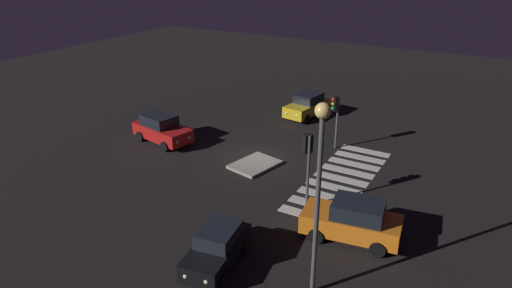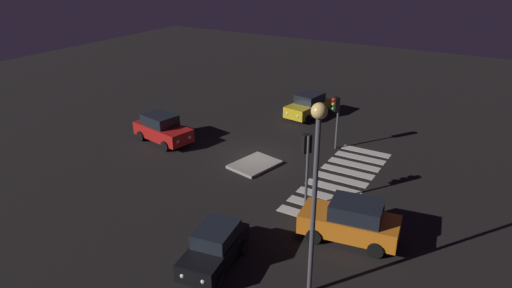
# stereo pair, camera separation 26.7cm
# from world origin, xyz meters

# --- Properties ---
(ground_plane) EXTENTS (80.00, 80.00, 0.00)m
(ground_plane) POSITION_xyz_m (0.00, 0.00, 0.00)
(ground_plane) COLOR black
(traffic_island) EXTENTS (3.27, 2.72, 0.18)m
(traffic_island) POSITION_xyz_m (-0.99, -0.49, 0.09)
(traffic_island) COLOR gray
(traffic_island) RESTS_ON ground
(car_red) EXTENTS (2.69, 4.61, 1.91)m
(car_red) POSITION_xyz_m (-0.85, 6.97, 0.94)
(car_red) COLOR red
(car_red) RESTS_ON ground
(car_yellow) EXTENTS (4.38, 2.46, 1.83)m
(car_yellow) POSITION_xyz_m (8.96, 0.50, 0.90)
(car_yellow) COLOR gold
(car_yellow) RESTS_ON ground
(car_orange) EXTENTS (2.59, 4.66, 1.95)m
(car_orange) POSITION_xyz_m (-5.40, -8.17, 0.96)
(car_orange) COLOR orange
(car_orange) RESTS_ON ground
(car_black) EXTENTS (4.02, 2.27, 1.68)m
(car_black) POSITION_xyz_m (-10.00, -3.89, 0.82)
(car_black) COLOR black
(car_black) RESTS_ON ground
(traffic_light_east) EXTENTS (0.53, 0.54, 3.62)m
(traffic_light_east) POSITION_xyz_m (3.97, -3.67, 2.75)
(traffic_light_east) COLOR #47474C
(traffic_light_east) RESTS_ON ground
(traffic_light_south) EXTENTS (0.54, 0.53, 3.96)m
(traffic_light_south) POSITION_xyz_m (-3.71, -5.10, 3.00)
(traffic_light_south) COLOR #47474C
(traffic_light_south) RESTS_ON ground
(street_lamp) EXTENTS (0.56, 0.56, 7.72)m
(street_lamp) POSITION_xyz_m (-9.59, -8.06, 5.26)
(street_lamp) COLOR #47474C
(street_lamp) RESTS_ON ground
(crosswalk_near) EXTENTS (9.90, 3.20, 0.02)m
(crosswalk_near) POSITION_xyz_m (0.00, -5.71, 0.01)
(crosswalk_near) COLOR silver
(crosswalk_near) RESTS_ON ground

